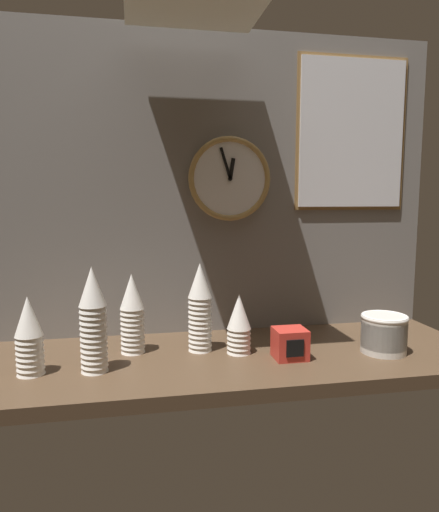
{
  "coord_description": "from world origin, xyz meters",
  "views": [
    {
      "loc": [
        -0.28,
        -1.34,
        0.48
      ],
      "look_at": [
        -0.02,
        0.04,
        0.3
      ],
      "focal_mm": 32.0,
      "sensor_mm": 36.0,
      "label": 1
    }
  ],
  "objects_px": {
    "cup_stack_far_left": "(29,336)",
    "cup_stack_center_right": "(239,324)",
    "wall_clock": "(230,179)",
    "bowl_stack_far_right": "(384,333)",
    "cup_stack_left": "(93,320)",
    "menu_board": "(352,134)",
    "cup_stack_center_left": "(132,313)",
    "cup_stack_center": "(200,307)",
    "napkin_dispenser": "(290,344)"
  },
  "relations": [
    {
      "from": "cup_stack_far_left",
      "to": "cup_stack_center_right",
      "type": "xyz_separation_m",
      "value": [
        0.6,
        0.06,
        -0.02
      ]
    },
    {
      "from": "wall_clock",
      "to": "bowl_stack_far_right",
      "type": "bearing_deg",
      "value": -36.88
    },
    {
      "from": "cup_stack_far_left",
      "to": "bowl_stack_far_right",
      "type": "relative_size",
      "value": 1.53
    },
    {
      "from": "cup_stack_left",
      "to": "menu_board",
      "type": "height_order",
      "value": "menu_board"
    },
    {
      "from": "cup_stack_center_left",
      "to": "cup_stack_left",
      "type": "height_order",
      "value": "cup_stack_left"
    },
    {
      "from": "cup_stack_center",
      "to": "cup_stack_far_left",
      "type": "distance_m",
      "value": 0.5
    },
    {
      "from": "cup_stack_center_left",
      "to": "menu_board",
      "type": "height_order",
      "value": "menu_board"
    },
    {
      "from": "cup_stack_center_left",
      "to": "cup_stack_far_left",
      "type": "xyz_separation_m",
      "value": [
        -0.27,
        -0.13,
        -0.02
      ]
    },
    {
      "from": "cup_stack_far_left",
      "to": "menu_board",
      "type": "xyz_separation_m",
      "value": [
        1.07,
        0.31,
        0.6
      ]
    },
    {
      "from": "cup_stack_center_right",
      "to": "napkin_dispenser",
      "type": "bearing_deg",
      "value": -28.38
    },
    {
      "from": "cup_stack_far_left",
      "to": "menu_board",
      "type": "height_order",
      "value": "menu_board"
    },
    {
      "from": "wall_clock",
      "to": "menu_board",
      "type": "height_order",
      "value": "menu_board"
    },
    {
      "from": "cup_stack_center",
      "to": "napkin_dispenser",
      "type": "height_order",
      "value": "cup_stack_center"
    },
    {
      "from": "cup_stack_far_left",
      "to": "wall_clock",
      "type": "xyz_separation_m",
      "value": [
        0.62,
        0.3,
        0.44
      ]
    },
    {
      "from": "cup_stack_center_left",
      "to": "napkin_dispenser",
      "type": "bearing_deg",
      "value": -17.11
    },
    {
      "from": "bowl_stack_far_right",
      "to": "wall_clock",
      "type": "height_order",
      "value": "wall_clock"
    },
    {
      "from": "cup_stack_center_right",
      "to": "cup_stack_left",
      "type": "relative_size",
      "value": 0.63
    },
    {
      "from": "bowl_stack_far_right",
      "to": "cup_stack_center_left",
      "type": "bearing_deg",
      "value": 169.28
    },
    {
      "from": "cup_stack_center",
      "to": "menu_board",
      "type": "height_order",
      "value": "menu_board"
    },
    {
      "from": "cup_stack_center",
      "to": "cup_stack_center_left",
      "type": "bearing_deg",
      "value": 174.51
    },
    {
      "from": "cup_stack_center_left",
      "to": "menu_board",
      "type": "bearing_deg",
      "value": 12.81
    },
    {
      "from": "cup_stack_center_left",
      "to": "cup_stack_center",
      "type": "bearing_deg",
      "value": -5.49
    },
    {
      "from": "menu_board",
      "to": "cup_stack_center_right",
      "type": "bearing_deg",
      "value": -152.42
    },
    {
      "from": "wall_clock",
      "to": "menu_board",
      "type": "distance_m",
      "value": 0.48
    },
    {
      "from": "cup_stack_center",
      "to": "napkin_dispenser",
      "type": "xyz_separation_m",
      "value": [
        0.25,
        -0.12,
        -0.09
      ]
    },
    {
      "from": "cup_stack_far_left",
      "to": "bowl_stack_far_right",
      "type": "distance_m",
      "value": 1.04
    },
    {
      "from": "cup_stack_left",
      "to": "napkin_dispenser",
      "type": "height_order",
      "value": "cup_stack_left"
    },
    {
      "from": "wall_clock",
      "to": "cup_stack_center_right",
      "type": "bearing_deg",
      "value": -94.87
    },
    {
      "from": "cup_stack_center_left",
      "to": "menu_board",
      "type": "xyz_separation_m",
      "value": [
        0.8,
        0.18,
        0.59
      ]
    },
    {
      "from": "cup_stack_center",
      "to": "wall_clock",
      "type": "xyz_separation_m",
      "value": [
        0.13,
        0.19,
        0.4
      ]
    },
    {
      "from": "cup_stack_center",
      "to": "cup_stack_far_left",
      "type": "xyz_separation_m",
      "value": [
        -0.48,
        -0.11,
        -0.03
      ]
    },
    {
      "from": "napkin_dispenser",
      "to": "cup_stack_center",
      "type": "bearing_deg",
      "value": 154.28
    },
    {
      "from": "menu_board",
      "to": "napkin_dispenser",
      "type": "distance_m",
      "value": 0.81
    },
    {
      "from": "cup_stack_left",
      "to": "wall_clock",
      "type": "relative_size",
      "value": 1.01
    },
    {
      "from": "cup_stack_center_right",
      "to": "napkin_dispenser",
      "type": "distance_m",
      "value": 0.17
    },
    {
      "from": "cup_stack_left",
      "to": "menu_board",
      "type": "distance_m",
      "value": 1.11
    },
    {
      "from": "cup_stack_left",
      "to": "menu_board",
      "type": "xyz_separation_m",
      "value": [
        0.9,
        0.32,
        0.56
      ]
    },
    {
      "from": "cup_stack_center_right",
      "to": "bowl_stack_far_right",
      "type": "height_order",
      "value": "cup_stack_center_right"
    },
    {
      "from": "bowl_stack_far_right",
      "to": "napkin_dispenser",
      "type": "height_order",
      "value": "bowl_stack_far_right"
    },
    {
      "from": "cup_stack_center_left",
      "to": "menu_board",
      "type": "distance_m",
      "value": 1.01
    },
    {
      "from": "cup_stack_center_left",
      "to": "napkin_dispenser",
      "type": "xyz_separation_m",
      "value": [
        0.46,
        -0.14,
        -0.08
      ]
    },
    {
      "from": "cup_stack_center",
      "to": "menu_board",
      "type": "xyz_separation_m",
      "value": [
        0.59,
        0.2,
        0.57
      ]
    },
    {
      "from": "cup_stack_far_left",
      "to": "bowl_stack_far_right",
      "type": "xyz_separation_m",
      "value": [
        1.04,
        -0.02,
        -0.05
      ]
    },
    {
      "from": "cup_stack_center_right",
      "to": "wall_clock",
      "type": "xyz_separation_m",
      "value": [
        0.02,
        0.24,
        0.45
      ]
    },
    {
      "from": "cup_stack_center_left",
      "to": "cup_stack_center_right",
      "type": "bearing_deg",
      "value": -11.71
    },
    {
      "from": "cup_stack_left",
      "to": "bowl_stack_far_right",
      "type": "xyz_separation_m",
      "value": [
        0.87,
        -0.0,
        -0.08
      ]
    },
    {
      "from": "bowl_stack_far_right",
      "to": "cup_stack_far_left",
      "type": "bearing_deg",
      "value": 179.16
    },
    {
      "from": "napkin_dispenser",
      "to": "cup_stack_center_left",
      "type": "bearing_deg",
      "value": 162.89
    },
    {
      "from": "cup_stack_center",
      "to": "wall_clock",
      "type": "relative_size",
      "value": 0.96
    },
    {
      "from": "cup_stack_far_left",
      "to": "cup_stack_center",
      "type": "bearing_deg",
      "value": 12.81
    }
  ]
}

